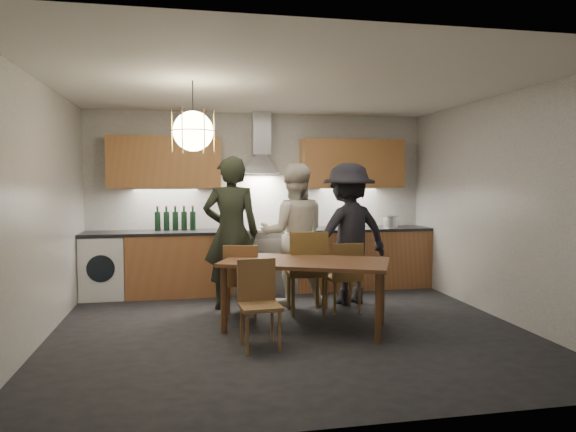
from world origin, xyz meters
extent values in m
plane|color=black|center=(0.00, 0.00, 0.00)|extent=(5.00, 5.00, 0.00)
cube|color=silver|center=(0.00, 2.25, 1.30)|extent=(5.00, 0.02, 2.60)
cube|color=silver|center=(0.00, -2.25, 1.30)|extent=(5.00, 0.02, 2.60)
cube|color=silver|center=(-2.50, 0.00, 1.30)|extent=(0.02, 4.50, 2.60)
cube|color=silver|center=(2.50, 0.00, 1.30)|extent=(0.02, 4.50, 2.60)
cube|color=white|center=(0.00, 0.00, 2.60)|extent=(5.00, 4.50, 0.02)
cube|color=#B97747|center=(-1.18, 1.95, 0.43)|extent=(1.45, 0.60, 0.86)
cube|color=#B97747|center=(1.48, 1.95, 0.43)|extent=(2.05, 0.60, 0.86)
cube|color=white|center=(-2.20, 1.95, 0.42)|extent=(0.58, 0.58, 0.85)
cube|color=black|center=(-1.48, 1.95, 0.88)|extent=(2.05, 0.62, 0.04)
cube|color=black|center=(1.48, 1.95, 0.88)|extent=(2.05, 0.62, 0.04)
cube|color=silver|center=(0.00, 1.95, 0.40)|extent=(0.90, 0.60, 0.80)
cube|color=black|center=(0.00, 1.66, 0.38)|extent=(0.78, 0.02, 0.42)
cube|color=slate|center=(0.00, 1.95, 0.84)|extent=(0.90, 0.60, 0.08)
cube|color=silver|center=(0.00, 1.69, 0.90)|extent=(0.90, 0.08, 0.04)
cube|color=tan|center=(-1.38, 2.08, 1.86)|extent=(1.55, 0.35, 0.72)
cube|color=tan|center=(1.38, 2.08, 1.86)|extent=(1.55, 0.35, 0.72)
cube|color=silver|center=(0.00, 2.12, 2.29)|extent=(0.26, 0.22, 0.62)
cylinder|color=black|center=(-1.00, -0.10, 2.35)|extent=(0.01, 0.01, 0.50)
sphere|color=#FFE0A5|center=(-1.00, -0.10, 2.10)|extent=(0.40, 0.40, 0.40)
torus|color=gold|center=(-1.00, -0.10, 2.10)|extent=(0.43, 0.43, 0.01)
cube|color=brown|center=(0.18, 0.00, 0.72)|extent=(1.97, 1.52, 0.04)
cylinder|color=brown|center=(-0.70, -0.01, 0.35)|extent=(0.07, 0.07, 0.70)
cylinder|color=brown|center=(-0.41, 0.66, 0.35)|extent=(0.07, 0.07, 0.70)
cylinder|color=brown|center=(0.77, -0.66, 0.35)|extent=(0.07, 0.07, 0.70)
cylinder|color=brown|center=(1.06, 0.01, 0.35)|extent=(0.07, 0.07, 0.70)
cube|color=brown|center=(-0.46, 0.55, 0.42)|extent=(0.45, 0.45, 0.04)
cube|color=brown|center=(-0.49, 0.37, 0.66)|extent=(0.40, 0.09, 0.43)
cylinder|color=brown|center=(-0.28, 0.68, 0.20)|extent=(0.03, 0.03, 0.41)
cylinder|color=brown|center=(-0.33, 0.36, 0.20)|extent=(0.03, 0.03, 0.41)
cylinder|color=brown|center=(-0.60, 0.73, 0.20)|extent=(0.03, 0.03, 0.41)
cylinder|color=brown|center=(-0.64, 0.41, 0.20)|extent=(0.03, 0.03, 0.41)
cube|color=brown|center=(0.33, 0.64, 0.49)|extent=(0.48, 0.48, 0.04)
cube|color=brown|center=(0.32, 0.44, 0.76)|extent=(0.46, 0.07, 0.50)
cylinder|color=brown|center=(0.53, 0.82, 0.23)|extent=(0.04, 0.04, 0.46)
cylinder|color=brown|center=(0.51, 0.45, 0.23)|extent=(0.04, 0.04, 0.46)
cylinder|color=brown|center=(0.16, 0.84, 0.23)|extent=(0.04, 0.04, 0.46)
cylinder|color=brown|center=(0.14, 0.47, 0.23)|extent=(0.04, 0.04, 0.46)
cube|color=brown|center=(0.80, 0.63, 0.41)|extent=(0.41, 0.41, 0.04)
cube|color=brown|center=(0.81, 0.46, 0.64)|extent=(0.39, 0.06, 0.42)
cylinder|color=brown|center=(0.94, 0.80, 0.20)|extent=(0.03, 0.03, 0.40)
cylinder|color=brown|center=(0.96, 0.48, 0.20)|extent=(0.03, 0.03, 0.40)
cylinder|color=brown|center=(0.63, 0.78, 0.20)|extent=(0.03, 0.03, 0.40)
cylinder|color=brown|center=(0.65, 0.46, 0.20)|extent=(0.03, 0.03, 0.40)
cube|color=brown|center=(-0.40, -0.58, 0.41)|extent=(0.40, 0.40, 0.04)
cube|color=brown|center=(-0.41, -0.41, 0.63)|extent=(0.38, 0.06, 0.42)
cylinder|color=brown|center=(-0.54, -0.74, 0.19)|extent=(0.03, 0.03, 0.39)
cylinder|color=brown|center=(-0.56, -0.43, 0.19)|extent=(0.03, 0.03, 0.39)
cylinder|color=brown|center=(-0.23, -0.72, 0.19)|extent=(0.03, 0.03, 0.39)
cylinder|color=brown|center=(-0.25, -0.41, 0.19)|extent=(0.03, 0.03, 0.39)
imported|color=black|center=(-0.54, 1.02, 0.95)|extent=(0.73, 0.51, 1.91)
imported|color=beige|center=(0.28, 1.14, 0.91)|extent=(0.97, 0.80, 1.82)
imported|color=black|center=(0.99, 1.02, 0.91)|extent=(1.32, 0.97, 1.83)
imported|color=#ACACAF|center=(1.26, 1.91, 0.94)|extent=(0.37, 0.37, 0.08)
cylinder|color=silver|center=(1.95, 1.94, 0.98)|extent=(0.26, 0.26, 0.16)
camera|label=1|loc=(-1.05, -5.36, 1.61)|focal=32.00mm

